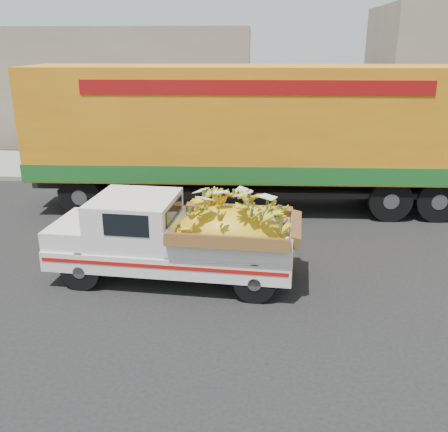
{
  "coord_description": "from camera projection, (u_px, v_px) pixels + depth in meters",
  "views": [
    {
      "loc": [
        1.13,
        -9.34,
        4.32
      ],
      "look_at": [
        0.62,
        -0.08,
        1.12
      ],
      "focal_mm": 40.0,
      "sensor_mm": 36.0,
      "label": 1
    }
  ],
  "objects": [
    {
      "name": "curb",
      "position": [
        216.0,
        181.0,
        16.36
      ],
      "size": [
        60.0,
        0.25,
        0.15
      ],
      "primitive_type": "cube",
      "color": "gray",
      "rests_on": "ground"
    },
    {
      "name": "semi_trailer",
      "position": [
        254.0,
        131.0,
        13.32
      ],
      "size": [
        12.01,
        2.67,
        3.8
      ],
      "rotation": [
        0.0,
        0.0,
        0.01
      ],
      "color": "black",
      "rests_on": "ground"
    },
    {
      "name": "building_left",
      "position": [
        59.0,
        85.0,
        23.53
      ],
      "size": [
        18.0,
        6.0,
        5.0
      ],
      "primitive_type": "cube",
      "color": "gray",
      "rests_on": "ground"
    },
    {
      "name": "sidewalk",
      "position": [
        220.0,
        166.0,
        18.34
      ],
      "size": [
        60.0,
        4.0,
        0.14
      ],
      "primitive_type": "cube",
      "color": "gray",
      "rests_on": "ground"
    },
    {
      "name": "pickup_truck",
      "position": [
        191.0,
        237.0,
        9.42
      ],
      "size": [
        4.72,
        2.11,
        1.61
      ],
      "rotation": [
        0.0,
        0.0,
        -0.1
      ],
      "color": "black",
      "rests_on": "ground"
    },
    {
      "name": "ground",
      "position": [
        194.0,
        265.0,
        10.28
      ],
      "size": [
        100.0,
        100.0,
        0.0
      ],
      "primitive_type": "plane",
      "color": "black",
      "rests_on": "ground"
    }
  ]
}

